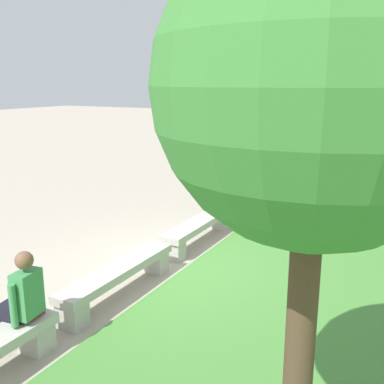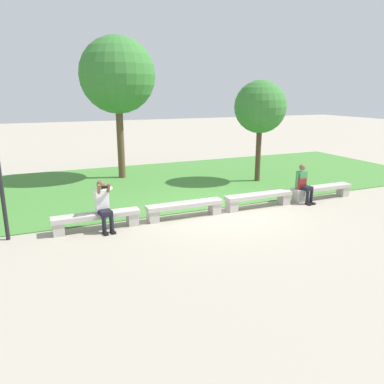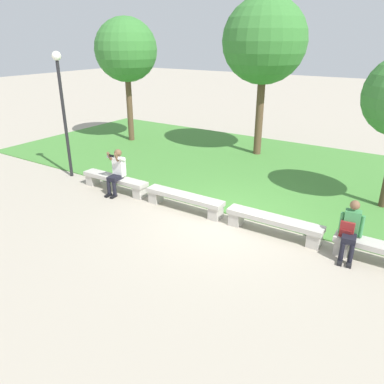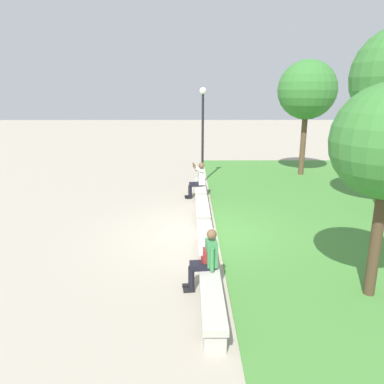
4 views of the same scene
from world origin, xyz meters
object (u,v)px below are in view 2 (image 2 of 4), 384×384
Objects in this scene: bench_main at (97,218)px; tree_left_background at (260,107)px; bench_mid at (259,198)px; person_photographer at (103,203)px; person_distant at (304,182)px; tree_behind_wall at (117,76)px; bench_near at (185,207)px; backpack at (301,184)px; bench_far at (322,190)px.

bench_main is 8.12m from tree_left_background.
bench_mid is 4.90m from person_photographer.
tree_left_background is (0.27, 3.17, 2.30)m from person_distant.
bench_near is at bearing -85.31° from tree_behind_wall.
backpack is (-0.07, 0.04, -0.05)m from person_distant.
bench_far is at bearing 0.00° from bench_mid.
tree_behind_wall is (-5.55, 5.90, 3.88)m from bench_far.
bench_far is at bearing 0.00° from bench_main.
bench_mid is at bearing -62.94° from tree_behind_wall.
bench_near is at bearing 180.00° from bench_mid.
tree_left_background is at bearing 85.07° from person_distant.
bench_main is at bearing 180.00° from bench_mid.
backpack is at bearing -52.05° from tree_behind_wall.
bench_mid is at bearing 0.00° from bench_near.
bench_main is 2.53m from bench_near.
bench_main is at bearing 180.00° from bench_far.
person_photographer is at bearing -179.40° from bench_far.
tree_behind_wall is (1.86, 5.98, 3.45)m from person_photographer.
person_photographer reaches higher than bench_near.
backpack is 0.11× the size of tree_left_background.
bench_near and bench_mid have the same top height.
bench_far is 0.93m from person_distant.
bench_near is 4.16m from backpack.
bench_main is 0.57× the size of tree_left_background.
tree_behind_wall is 1.43× the size of tree_left_background.
person_photographer is 0.23× the size of tree_behind_wall.
person_photographer is at bearing -179.90° from person_distant.
bench_main and bench_near have the same top height.
bench_far is 0.97m from backpack.
bench_main is 1.00× the size of bench_far.
bench_main is at bearing 179.44° from person_distant.
tree_behind_wall is at bearing 70.87° from bench_main.
bench_main is 7.60m from bench_far.
tree_left_background is at bearing 23.87° from bench_main.
backpack is at bearing -1.06° from bench_mid.
person_photographer reaches higher than bench_far.
backpack is 8.33m from tree_behind_wall.
bench_main is 1.83× the size of person_distant.
bench_main is at bearing -156.13° from tree_left_background.
tree_behind_wall is at bearing 72.73° from person_photographer.
tree_behind_wall is at bearing 133.22° from bench_far.
backpack is at bearing -96.18° from tree_left_background.
bench_near is 6.07m from tree_left_background.
tree_behind_wall is (2.05, 5.90, 3.88)m from bench_main.
person_distant is 8.37m from tree_behind_wall.
bench_far is at bearing 0.00° from bench_near.
person_photographer is 1.05× the size of person_distant.
tree_left_background is (4.97, -2.80, -1.21)m from tree_behind_wall.
person_distant is 0.09m from backpack.
person_photographer reaches higher than bench_mid.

